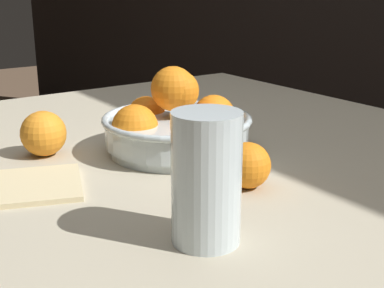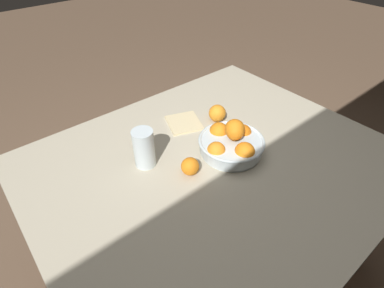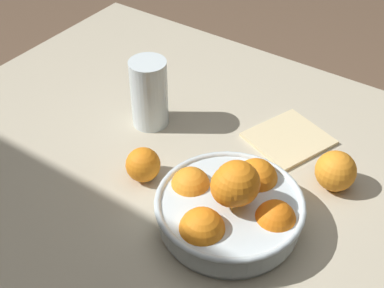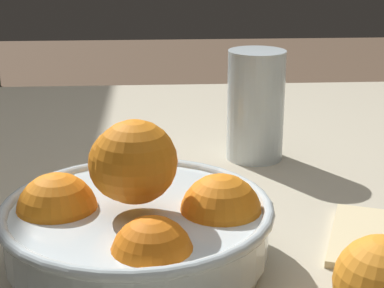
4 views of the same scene
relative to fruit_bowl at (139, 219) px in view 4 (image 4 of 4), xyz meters
name	(u,v)px [view 4 (image 4 of 4)]	position (x,y,z in m)	size (l,w,h in m)	color
dining_table	(141,278)	(0.08, 0.00, -0.11)	(1.39, 1.17, 0.77)	#B7AD93
fruit_bowl	(139,219)	(0.00, 0.00, 0.00)	(0.27, 0.27, 0.15)	silver
juice_glass	(255,109)	(0.31, -0.16, 0.02)	(0.08, 0.08, 0.16)	#F4A314
orange_loose_near_bowl	(150,161)	(0.21, -0.01, -0.01)	(0.07, 0.07, 0.07)	orange
orange_loose_front	(381,282)	(-0.11, -0.20, -0.01)	(0.08, 0.08, 0.08)	orange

